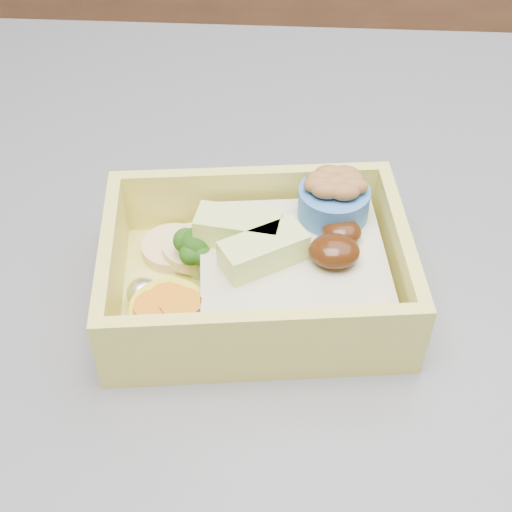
{
  "coord_description": "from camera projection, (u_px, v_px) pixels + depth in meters",
  "views": [
    {
      "loc": [
        0.1,
        -0.32,
        1.24
      ],
      "look_at": [
        0.09,
        -0.03,
        0.95
      ],
      "focal_mm": 50.0,
      "sensor_mm": 36.0,
      "label": 1
    }
  ],
  "objects": [
    {
      "name": "bento_box",
      "position": [
        265.0,
        267.0,
        0.42
      ],
      "size": [
        0.19,
        0.15,
        0.06
      ],
      "rotation": [
        0.0,
        0.0,
        0.12
      ],
      "color": "#DDD35B",
      "rests_on": "island"
    }
  ]
}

